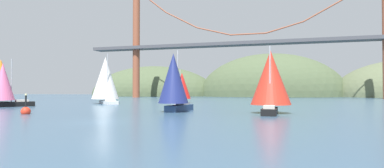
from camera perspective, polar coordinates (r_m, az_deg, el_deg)
name	(u,v)px	position (r m, az deg, el deg)	size (l,w,h in m)	color
ground_plane	(101,122)	(30.37, -15.30, -6.30)	(360.00, 360.00, 0.00)	#385670
headland_center	(270,96)	(160.92, 13.24, -2.07)	(68.28, 44.00, 40.25)	#4C5B3D
headland_left	(153,96)	(175.63, -6.70, -2.01)	(67.89, 44.00, 30.85)	#4C5B3D
suspension_bridge	(248,41)	(122.91, 9.53, 7.30)	(125.06, 6.00, 43.52)	brown
sailboat_red_spinnaker	(182,87)	(77.36, -1.77, -0.44)	(4.18, 6.72, 7.60)	white
sailboat_white_mainsail	(105,79)	(72.15, -14.56, 0.86)	(9.19, 8.99, 10.36)	white
sailboat_orange_sail	(0,81)	(74.65, -29.96, 0.49)	(8.65, 6.47, 9.58)	#B7B2A8
sailboat_pink_spinnaker	(4,84)	(64.72, -29.44, 0.02)	(6.09, 7.21, 8.22)	black
sailboat_navy_sail	(174,81)	(43.03, -3.12, 0.58)	(4.23, 7.05, 8.07)	navy
sailboat_scarlet_sail	(271,79)	(41.66, 13.27, 0.82)	(4.99, 7.87, 8.06)	black
channel_buoy	(26,111)	(43.62, -26.53, -4.14)	(1.10, 1.10, 2.64)	red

